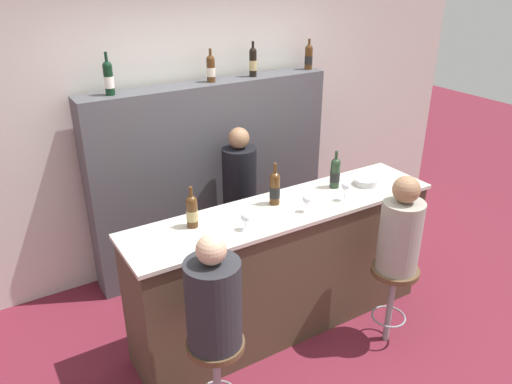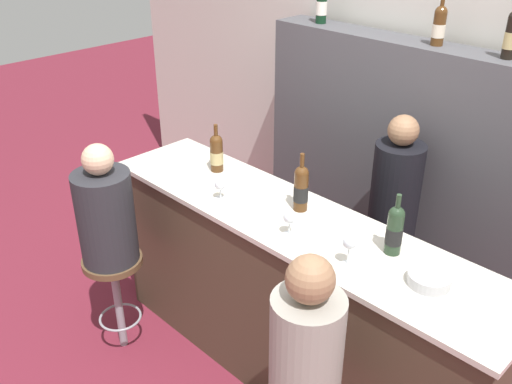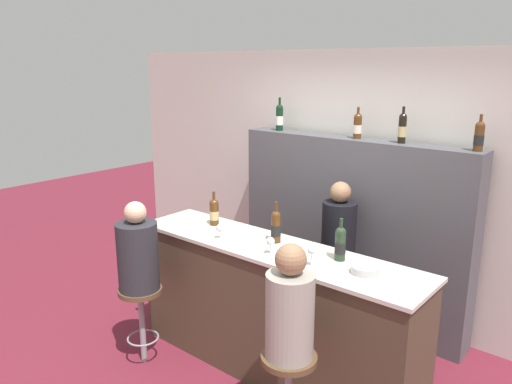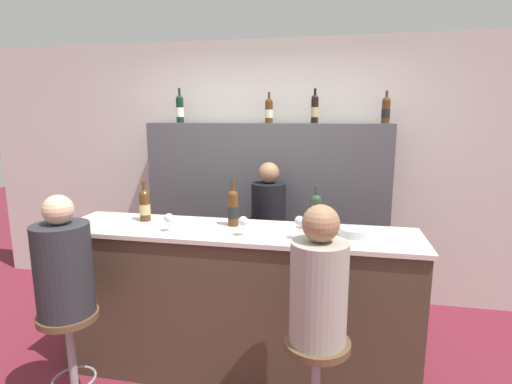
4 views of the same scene
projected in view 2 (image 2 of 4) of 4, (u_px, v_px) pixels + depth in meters
The scene contains 17 objects.
wall_back at pixel (439, 113), 3.80m from camera, with size 6.40×0.05×2.60m.
bar_counter at pixel (291, 300), 3.26m from camera, with size 2.50×0.58×1.09m.
back_bar_cabinet at pixel (413, 178), 3.85m from camera, with size 2.34×0.28×1.79m.
wine_bottle_counter_0 at pixel (217, 153), 3.45m from camera, with size 0.08×0.08×0.30m.
wine_bottle_counter_1 at pixel (301, 188), 3.02m from camera, with size 0.08×0.08×0.33m.
wine_bottle_counter_2 at pixel (395, 230), 2.66m from camera, with size 0.08×0.08×0.31m.
wine_bottle_backbar_0 at pixel (322, 3), 3.91m from camera, with size 0.08×0.08×0.34m.
wine_bottle_backbar_1 at pixel (439, 25), 3.36m from camera, with size 0.08×0.08×0.29m.
wine_bottle_backbar_2 at pixel (511, 35), 3.08m from camera, with size 0.07×0.07×0.31m.
wine_glass_0 at pixel (220, 186), 3.14m from camera, with size 0.07×0.07×0.13m.
wine_glass_1 at pixel (290, 218), 2.82m from camera, with size 0.06×0.06×0.13m.
wine_glass_2 at pixel (349, 244), 2.58m from camera, with size 0.06×0.06×0.15m.
metal_bowl at pixel (429, 279), 2.49m from camera, with size 0.19×0.19×0.05m.
bar_stool_left at pixel (115, 279), 3.47m from camera, with size 0.36×0.36×0.68m.
guest_seated_left at pixel (105, 213), 3.25m from camera, with size 0.33×0.33×0.74m.
guest_seated_right at pixel (307, 344), 2.30m from camera, with size 0.30×0.30×0.75m.
bartender at pixel (390, 230), 3.67m from camera, with size 0.31×0.31×1.46m.
Camera 2 is at (1.69, -1.69, 2.63)m, focal length 40.00 mm.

